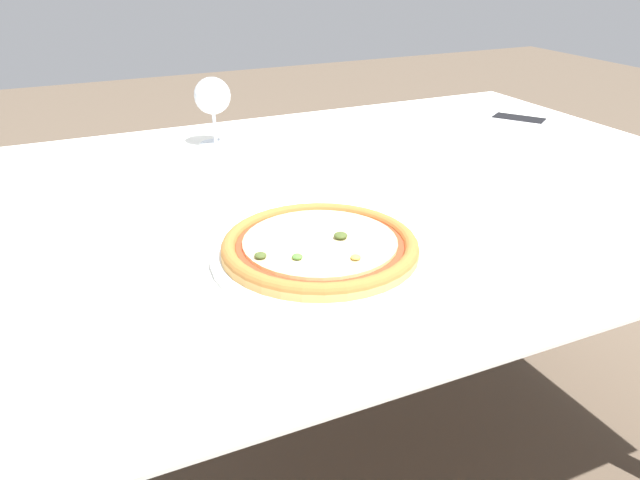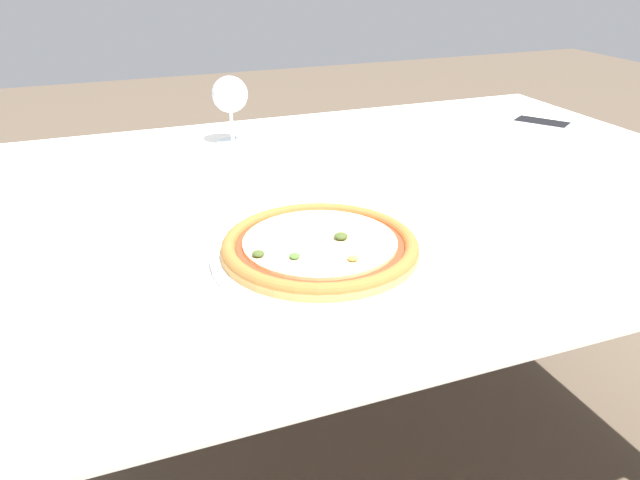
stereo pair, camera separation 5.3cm
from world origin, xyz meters
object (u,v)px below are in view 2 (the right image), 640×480
at_px(dining_table, 386,216).
at_px(pizza_plate, 320,248).
at_px(wine_glass_far_left, 230,96).
at_px(cell_phone, 542,123).
at_px(fork, 89,344).

bearing_deg(dining_table, pizza_plate, -133.85).
height_order(pizza_plate, wine_glass_far_left, wine_glass_far_left).
bearing_deg(pizza_plate, dining_table, 46.15).
height_order(wine_glass_far_left, cell_phone, wine_glass_far_left).
relative_size(pizza_plate, wine_glass_far_left, 2.10).
xyz_separation_m(fork, wine_glass_far_left, (0.36, 0.74, 0.11)).
xyz_separation_m(fork, cell_phone, (1.14, 0.60, 0.00)).
distance_m(dining_table, cell_phone, 0.62).
bearing_deg(wine_glass_far_left, dining_table, -60.08).
bearing_deg(wine_glass_far_left, cell_phone, -10.05).
bearing_deg(wine_glass_far_left, pizza_plate, -92.03).
distance_m(dining_table, wine_glass_far_left, 0.47).
xyz_separation_m(wine_glass_far_left, cell_phone, (0.78, -0.14, -0.10)).
xyz_separation_m(pizza_plate, cell_phone, (0.80, 0.49, -0.01)).
relative_size(dining_table, wine_glass_far_left, 9.50).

